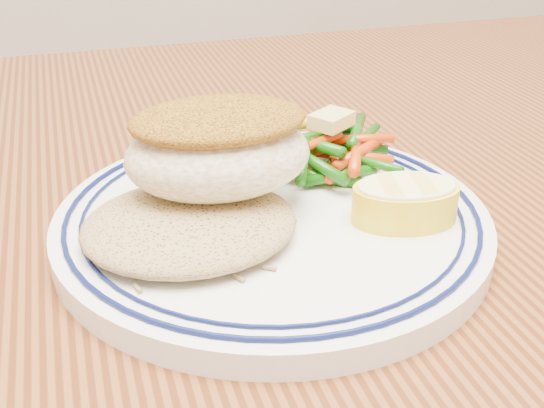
{
  "coord_description": "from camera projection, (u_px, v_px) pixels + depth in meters",
  "views": [
    {
      "loc": [
        -0.11,
        -0.33,
        0.95
      ],
      "look_at": [
        -0.01,
        0.0,
        0.77
      ],
      "focal_mm": 45.0,
      "sensor_mm": 36.0,
      "label": 1
    }
  ],
  "objects": [
    {
      "name": "fish_fillet",
      "position": [
        218.0,
        147.0,
        0.37
      ],
      "size": [
        0.11,
        0.08,
        0.05
      ],
      "color": "#EEE3C5",
      "rests_on": "rice_pilaf"
    },
    {
      "name": "dining_table",
      "position": [
        282.0,
        362.0,
        0.45
      ],
      "size": [
        1.5,
        0.9,
        0.75
      ],
      "color": "#4F250F",
      "rests_on": "ground"
    },
    {
      "name": "plate",
      "position": [
        272.0,
        220.0,
        0.4
      ],
      "size": [
        0.25,
        0.25,
        0.02
      ],
      "color": "white",
      "rests_on": "dining_table"
    },
    {
      "name": "lemon_wedge",
      "position": [
        405.0,
        200.0,
        0.38
      ],
      "size": [
        0.07,
        0.07,
        0.02
      ],
      "color": "yellow",
      "rests_on": "plate"
    },
    {
      "name": "butter_pat",
      "position": [
        331.0,
        120.0,
        0.44
      ],
      "size": [
        0.03,
        0.03,
        0.01
      ],
      "primitive_type": "cube",
      "rotation": [
        0.0,
        0.0,
        0.58
      ],
      "color": "#EDD574",
      "rests_on": "vegetable_pile"
    },
    {
      "name": "vegetable_pile",
      "position": [
        328.0,
        149.0,
        0.44
      ],
      "size": [
        0.1,
        0.1,
        0.03
      ],
      "color": "#124E09",
      "rests_on": "plate"
    },
    {
      "name": "rice_pilaf",
      "position": [
        189.0,
        219.0,
        0.37
      ],
      "size": [
        0.12,
        0.1,
        0.02
      ],
      "primitive_type": "ellipsoid",
      "color": "#977A4B",
      "rests_on": "plate"
    }
  ]
}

